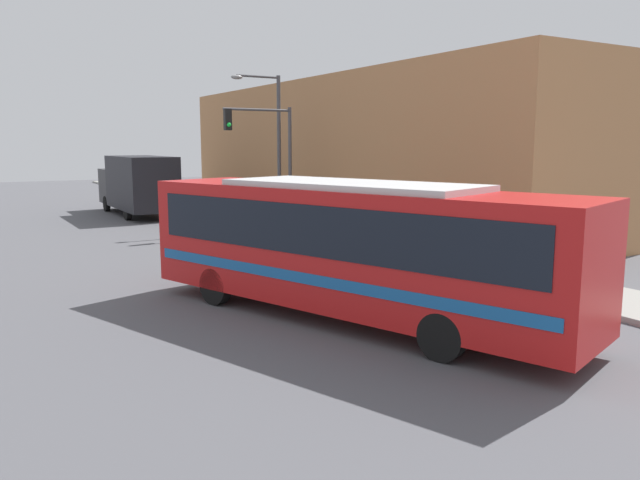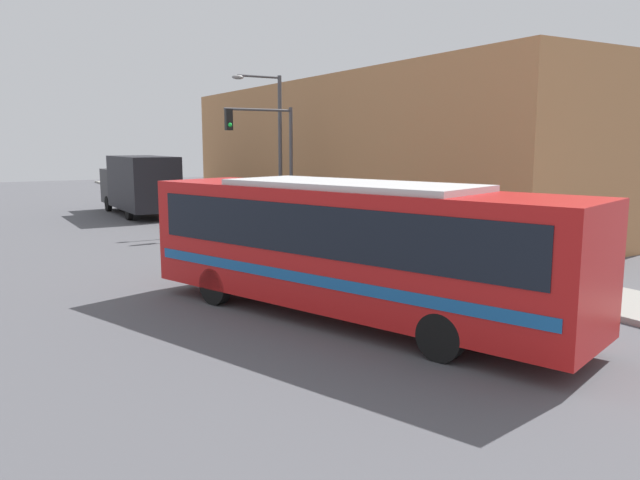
# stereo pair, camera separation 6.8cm
# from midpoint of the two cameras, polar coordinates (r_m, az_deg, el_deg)

# --- Properties ---
(ground_plane) EXTENTS (120.00, 120.00, 0.00)m
(ground_plane) POSITION_cam_midpoint_polar(r_m,az_deg,el_deg) (15.13, 3.13, -6.36)
(ground_plane) COLOR #515156
(sidewalk) EXTENTS (2.66, 70.00, 0.15)m
(sidewalk) POSITION_cam_midpoint_polar(r_m,az_deg,el_deg) (35.24, -7.16, 2.42)
(sidewalk) COLOR gray
(sidewalk) RESTS_ON ground_plane
(building_facade) EXTENTS (6.00, 29.02, 7.14)m
(building_facade) POSITION_cam_midpoint_polar(r_m,az_deg,el_deg) (33.15, 2.84, 8.13)
(building_facade) COLOR #B27A4C
(building_facade) RESTS_ON ground_plane
(city_bus) EXTENTS (5.85, 11.02, 3.12)m
(city_bus) POSITION_cam_midpoint_polar(r_m,az_deg,el_deg) (13.93, 2.63, -0.13)
(city_bus) COLOR red
(city_bus) RESTS_ON ground_plane
(delivery_truck) EXTENTS (2.47, 8.46, 3.28)m
(delivery_truck) POSITION_cam_midpoint_polar(r_m,az_deg,el_deg) (36.11, -16.43, 4.98)
(delivery_truck) COLOR black
(delivery_truck) RESTS_ON ground_plane
(fire_hydrant) EXTENTS (0.28, 0.38, 0.72)m
(fire_hydrant) POSITION_cam_midpoint_polar(r_m,az_deg,el_deg) (22.34, 6.11, -0.13)
(fire_hydrant) COLOR red
(fire_hydrant) RESTS_ON sidewalk
(traffic_light_pole) EXTENTS (3.28, 0.35, 5.42)m
(traffic_light_pole) POSITION_cam_midpoint_polar(r_m,az_deg,el_deg) (28.12, -4.85, 8.59)
(traffic_light_pole) COLOR #47474C
(traffic_light_pole) RESTS_ON sidewalk
(parking_meter) EXTENTS (0.14, 0.14, 1.35)m
(parking_meter) POSITION_cam_midpoint_polar(r_m,az_deg,el_deg) (24.90, 1.67, 2.12)
(parking_meter) COLOR #47474C
(parking_meter) RESTS_ON sidewalk
(street_lamp) EXTENTS (2.46, 0.28, 6.94)m
(street_lamp) POSITION_cam_midpoint_polar(r_m,az_deg,el_deg) (29.66, -4.41, 9.40)
(street_lamp) COLOR #47474C
(street_lamp) RESTS_ON sidewalk
(pedestrian_near_corner) EXTENTS (0.34, 0.34, 1.64)m
(pedestrian_near_corner) POSITION_cam_midpoint_polar(r_m,az_deg,el_deg) (28.07, -0.51, 2.71)
(pedestrian_near_corner) COLOR #23283D
(pedestrian_near_corner) RESTS_ON sidewalk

